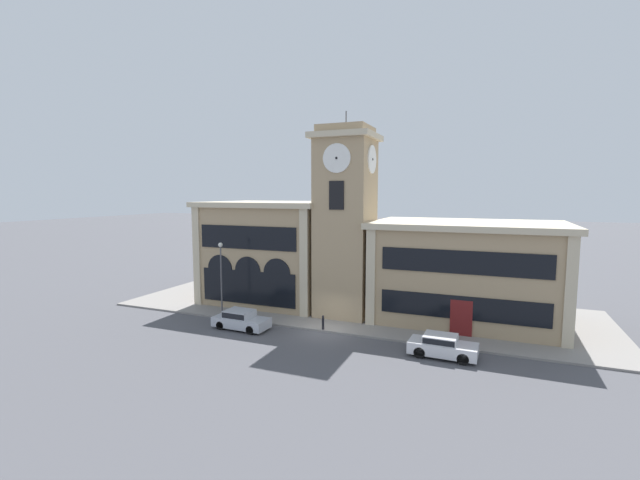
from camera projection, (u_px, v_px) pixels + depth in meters
ground_plane at (324, 332)px, 31.40m from camera, size 300.00×300.00×0.00m
sidewalk_kerb at (353, 308)px, 37.78m from camera, size 40.74×13.90×0.15m
clock_tower at (345, 222)px, 34.97m from camera, size 4.95×4.95×16.70m
town_hall_left_wing at (273, 251)px, 40.58m from camera, size 11.95×9.92×9.40m
town_hall_right_wing at (466, 271)px, 34.12m from camera, size 14.64×9.92×7.93m
parked_car_near at (241, 319)px, 32.14m from camera, size 4.33×1.99×1.43m
parked_car_mid at (442, 345)px, 26.63m from camera, size 4.21×1.96×1.39m
street_lamp at (221, 268)px, 34.81m from camera, size 0.36×0.36×6.05m
bollard at (323, 323)px, 31.57m from camera, size 0.18×0.18×1.06m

